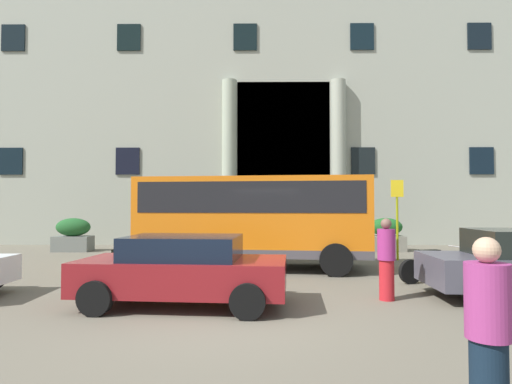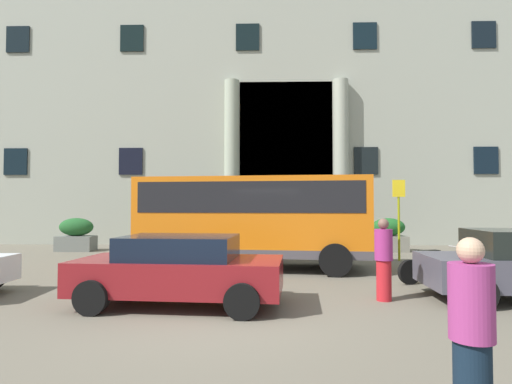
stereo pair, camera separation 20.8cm
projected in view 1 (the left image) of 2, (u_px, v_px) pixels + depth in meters
name	position (u px, v px, depth m)	size (l,w,h in m)	color
ground_plane	(219.00, 320.00, 7.22)	(80.00, 64.00, 0.12)	#635D4F
office_building_facade	(248.00, 83.00, 25.00)	(43.34, 9.61, 18.68)	#999C8D
orange_minibus	(254.00, 214.00, 12.77)	(7.10, 3.29, 2.77)	orange
bus_stop_sign	(397.00, 211.00, 14.62)	(0.44, 0.08, 2.83)	#949C11
hedge_planter_west	(386.00, 235.00, 17.55)	(1.46, 0.99, 1.39)	gray
hedge_planter_entrance_right	(242.00, 237.00, 17.49)	(1.94, 0.83, 1.25)	slate
hedge_planter_far_west	(73.00, 235.00, 17.45)	(1.51, 0.84, 1.40)	slate
parked_hatchback_near	(183.00, 269.00, 7.99)	(4.06, 2.19, 1.34)	maroon
motorcycle_far_end	(128.00, 264.00, 10.49)	(1.95, 0.55, 0.89)	black
motorcycle_near_kerb	(434.00, 264.00, 10.37)	(2.02, 0.75, 0.89)	black
pedestrian_child_trailing	(488.00, 336.00, 3.46)	(0.36, 0.36, 1.67)	black
pedestrian_man_crossing	(386.00, 259.00, 8.47)	(0.36, 0.36, 1.66)	#B31B23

